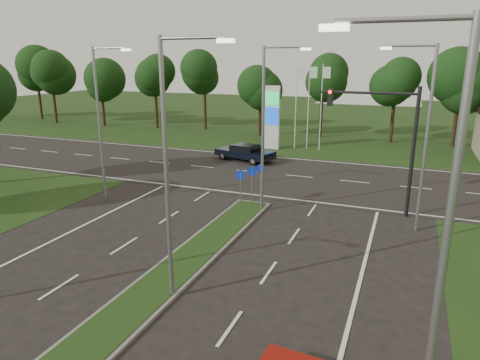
% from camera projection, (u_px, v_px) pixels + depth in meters
% --- Properties ---
extents(verge_far, '(160.00, 50.00, 0.02)m').
position_uv_depth(verge_far, '(347.00, 122.00, 59.63)').
color(verge_far, '#183411').
rests_on(verge_far, ground).
extents(cross_road, '(160.00, 12.00, 0.02)m').
position_uv_depth(cross_road, '(286.00, 175.00, 31.89)').
color(cross_road, black).
rests_on(cross_road, ground).
extents(median_kerb, '(2.00, 26.00, 0.12)m').
position_uv_depth(median_kerb, '(120.00, 320.00, 13.98)').
color(median_kerb, slate).
rests_on(median_kerb, ground).
extents(streetlight_median_near, '(2.53, 0.22, 9.00)m').
position_uv_depth(streetlight_median_near, '(171.00, 160.00, 14.06)').
color(streetlight_median_near, gray).
rests_on(streetlight_median_near, ground).
extents(streetlight_median_far, '(2.53, 0.22, 9.00)m').
position_uv_depth(streetlight_median_far, '(266.00, 122.00, 23.01)').
color(streetlight_median_far, gray).
rests_on(streetlight_median_far, ground).
extents(streetlight_left_far, '(2.53, 0.22, 9.00)m').
position_uv_depth(streetlight_left_far, '(102.00, 118.00, 24.53)').
color(streetlight_left_far, gray).
rests_on(streetlight_left_far, ground).
extents(streetlight_right_far, '(2.53, 0.22, 9.00)m').
position_uv_depth(streetlight_right_far, '(423.00, 130.00, 20.23)').
color(streetlight_right_far, gray).
rests_on(streetlight_right_far, ground).
extents(streetlight_right_near, '(2.53, 0.22, 9.00)m').
position_uv_depth(streetlight_right_near, '(434.00, 243.00, 7.70)').
color(streetlight_right_near, gray).
rests_on(streetlight_right_near, ground).
extents(traffic_signal, '(5.10, 0.42, 7.00)m').
position_uv_depth(traffic_signal, '(389.00, 131.00, 22.70)').
color(traffic_signal, black).
rests_on(traffic_signal, ground).
extents(median_signs, '(1.16, 1.76, 2.38)m').
position_uv_depth(median_signs, '(251.00, 178.00, 24.63)').
color(median_signs, gray).
rests_on(median_signs, ground).
extents(gas_pylon, '(5.80, 1.26, 8.00)m').
position_uv_depth(gas_pylon, '(275.00, 116.00, 40.47)').
color(gas_pylon, silver).
rests_on(gas_pylon, ground).
extents(treeline_far, '(6.00, 6.00, 9.90)m').
position_uv_depth(treeline_far, '(331.00, 75.00, 44.27)').
color(treeline_far, black).
rests_on(treeline_far, ground).
extents(navy_sedan, '(5.43, 3.43, 1.39)m').
position_uv_depth(navy_sedan, '(245.00, 152.00, 36.31)').
color(navy_sedan, black).
rests_on(navy_sedan, ground).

